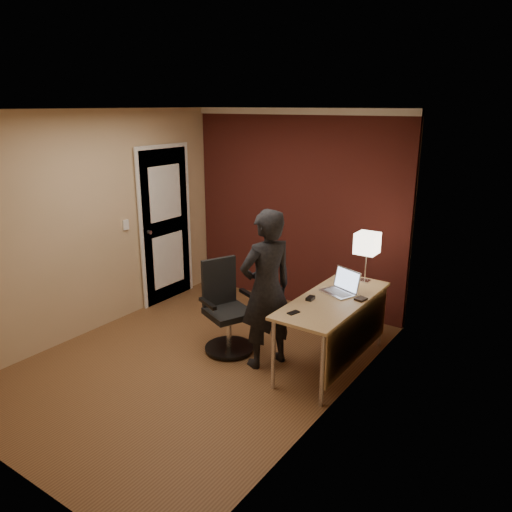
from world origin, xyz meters
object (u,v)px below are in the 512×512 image
Objects in this scene: desk at (340,312)px; mouse at (310,298)px; laptop at (342,286)px; wallet at (361,299)px; person at (266,289)px; phone at (293,313)px; office_chair at (226,312)px; desk_lamp at (367,244)px.

mouse reaches higher than desk.
laptop is 0.26m from wallet.
laptop is at bearing 156.55° from person.
phone is 0.12× the size of office_chair.
person is at bearing -159.40° from mouse.
phone is (0.03, -0.37, -0.01)m from mouse.
mouse is 0.06× the size of person.
wallet is (0.41, 0.27, -0.01)m from mouse.
wallet is at bearing 17.48° from office_chair.
desk is 2.80× the size of desk_lamp.
desk is 1.55× the size of office_chair.
desk_lamp reaches higher than wallet.
office_chair is (-0.95, 0.22, -0.31)m from phone.
laptop is 3.66× the size of wallet.
mouse is at bearing 109.28° from phone.
person is at bearing -2.67° from office_chair.
laptop is at bearing 160.34° from wallet.
laptop reaches higher than desk.
mouse reaches higher than wallet.
mouse is at bearing -146.35° from wallet.
wallet is (0.38, 0.64, 0.01)m from phone.
phone is at bearing -100.94° from laptop.
desk is 0.32m from mouse.
office_chair is at bearing -165.17° from desk.
office_chair is (-1.16, -0.31, -0.17)m from desk.
wallet is at bearing -19.66° from laptop.
mouse is 0.44m from person.
office_chair is at bearing -69.19° from person.
desk is at bearing -88.84° from desk_lamp.
laptop is at bearing 24.76° from office_chair.
wallet is 0.92m from person.
person is (-0.42, 0.20, 0.07)m from phone.
desk is 13.04× the size of phone.
desk is 3.73× the size of laptop.
phone is at bearing -88.67° from mouse.
wallet is (0.18, -0.52, -0.41)m from desk_lamp.
person reaches higher than desk.
desk_lamp is (-0.01, 0.63, 0.55)m from desk.
person is (-0.40, -0.17, 0.06)m from mouse.
desk_lamp is 1.24m from phone.
mouse reaches higher than phone.
desk_lamp reaches higher than laptop.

